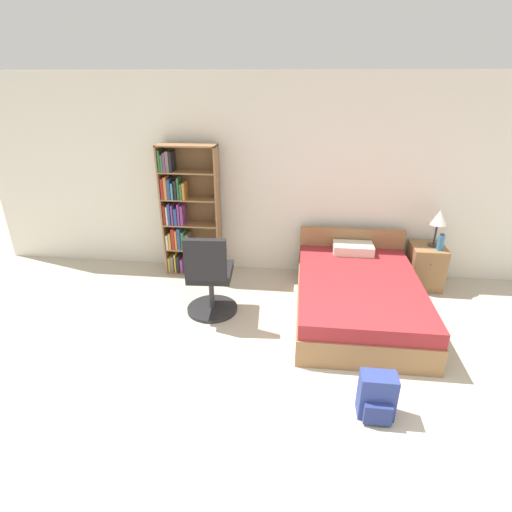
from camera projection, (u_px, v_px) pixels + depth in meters
name	position (u px, v px, depth m)	size (l,w,h in m)	color
ground_plane	(312.00, 472.00, 2.79)	(14.00, 14.00, 0.00)	#BCB29E
wall_back	(314.00, 179.00, 5.18)	(9.00, 0.06, 2.60)	silver
bookshelf	(184.00, 213.00, 5.31)	(0.75, 0.28, 1.76)	olive
bed	(357.00, 294.00, 4.60)	(1.36, 2.00, 0.71)	olive
office_chair	(210.00, 279.00, 4.46)	(0.59, 0.63, 1.01)	#232326
nightstand	(425.00, 266.00, 5.16)	(0.41, 0.47, 0.56)	olive
table_lamp	(439.00, 218.00, 4.90)	(0.23, 0.23, 0.48)	#333333
water_bottle	(441.00, 242.00, 4.90)	(0.08, 0.08, 0.21)	teal
backpack_blue	(377.00, 397.00, 3.19)	(0.29, 0.23, 0.39)	navy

